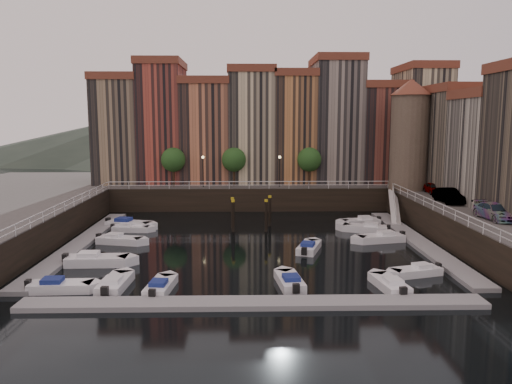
{
  "coord_description": "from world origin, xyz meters",
  "views": [
    {
      "loc": [
        -0.45,
        -47.64,
        11.86
      ],
      "look_at": [
        0.63,
        4.0,
        4.33
      ],
      "focal_mm": 35.0,
      "sensor_mm": 36.0,
      "label": 1
    }
  ],
  "objects_px": {
    "corner_tower": "(409,133)",
    "gangway": "(394,204)",
    "boat_left_0": "(60,286)",
    "boat_left_2": "(119,240)",
    "car_c": "(495,212)",
    "car_b": "(448,197)",
    "mooring_pilings": "(251,215)",
    "boat_left_1": "(96,260)",
    "car_a": "(433,189)"
  },
  "relations": [
    {
      "from": "boat_left_1",
      "to": "boat_left_2",
      "type": "bearing_deg",
      "value": 87.49
    },
    {
      "from": "gangway",
      "to": "car_a",
      "type": "relative_size",
      "value": 2.17
    },
    {
      "from": "mooring_pilings",
      "to": "boat_left_2",
      "type": "bearing_deg",
      "value": -155.06
    },
    {
      "from": "mooring_pilings",
      "to": "car_a",
      "type": "relative_size",
      "value": 1.17
    },
    {
      "from": "corner_tower",
      "to": "gangway",
      "type": "distance_m",
      "value": 9.86
    },
    {
      "from": "mooring_pilings",
      "to": "boat_left_2",
      "type": "height_order",
      "value": "mooring_pilings"
    },
    {
      "from": "car_c",
      "to": "car_b",
      "type": "bearing_deg",
      "value": 88.43
    },
    {
      "from": "gangway",
      "to": "car_b",
      "type": "relative_size",
      "value": 1.77
    },
    {
      "from": "boat_left_2",
      "to": "car_a",
      "type": "xyz_separation_m",
      "value": [
        34.66,
        11.29,
        3.3
      ]
    },
    {
      "from": "gangway",
      "to": "car_c",
      "type": "bearing_deg",
      "value": -73.14
    },
    {
      "from": "mooring_pilings",
      "to": "boat_left_1",
      "type": "height_order",
      "value": "mooring_pilings"
    },
    {
      "from": "car_a",
      "to": "boat_left_1",
      "type": "bearing_deg",
      "value": -148.49
    },
    {
      "from": "gangway",
      "to": "boat_left_0",
      "type": "xyz_separation_m",
      "value": [
        -30.53,
        -24.0,
        -1.56
      ]
    },
    {
      "from": "car_a",
      "to": "car_c",
      "type": "height_order",
      "value": "car_c"
    },
    {
      "from": "boat_left_0",
      "to": "gangway",
      "type": "bearing_deg",
      "value": 36.1
    },
    {
      "from": "car_b",
      "to": "gangway",
      "type": "bearing_deg",
      "value": 120.81
    },
    {
      "from": "boat_left_1",
      "to": "car_b",
      "type": "distance_m",
      "value": 35.94
    },
    {
      "from": "mooring_pilings",
      "to": "corner_tower",
      "type": "bearing_deg",
      "value": 24.44
    },
    {
      "from": "mooring_pilings",
      "to": "car_b",
      "type": "xyz_separation_m",
      "value": [
        20.95,
        -1.42,
        2.13
      ]
    },
    {
      "from": "boat_left_1",
      "to": "boat_left_2",
      "type": "height_order",
      "value": "boat_left_1"
    },
    {
      "from": "car_c",
      "to": "car_a",
      "type": "bearing_deg",
      "value": 83.33
    },
    {
      "from": "corner_tower",
      "to": "car_b",
      "type": "relative_size",
      "value": 2.93
    },
    {
      "from": "boat_left_1",
      "to": "car_c",
      "type": "xyz_separation_m",
      "value": [
        34.37,
        2.92,
        3.31
      ]
    },
    {
      "from": "boat_left_0",
      "to": "corner_tower",
      "type": "bearing_deg",
      "value": 38.37
    },
    {
      "from": "boat_left_2",
      "to": "car_a",
      "type": "bearing_deg",
      "value": 31.14
    },
    {
      "from": "car_a",
      "to": "boat_left_2",
      "type": "bearing_deg",
      "value": -158.47
    },
    {
      "from": "mooring_pilings",
      "to": "boat_left_1",
      "type": "bearing_deg",
      "value": -134.39
    },
    {
      "from": "boat_left_2",
      "to": "car_c",
      "type": "height_order",
      "value": "car_c"
    },
    {
      "from": "mooring_pilings",
      "to": "boat_left_0",
      "type": "relative_size",
      "value": 0.98
    },
    {
      "from": "boat_left_0",
      "to": "boat_left_1",
      "type": "relative_size",
      "value": 0.87
    },
    {
      "from": "boat_left_0",
      "to": "car_b",
      "type": "height_order",
      "value": "car_b"
    },
    {
      "from": "car_c",
      "to": "gangway",
      "type": "bearing_deg",
      "value": 101.63
    },
    {
      "from": "gangway",
      "to": "boat_left_0",
      "type": "relative_size",
      "value": 1.81
    },
    {
      "from": "mooring_pilings",
      "to": "car_b",
      "type": "distance_m",
      "value": 21.1
    },
    {
      "from": "corner_tower",
      "to": "boat_left_1",
      "type": "xyz_separation_m",
      "value": [
        -32.79,
        -22.2,
        -9.79
      ]
    },
    {
      "from": "mooring_pilings",
      "to": "car_c",
      "type": "xyz_separation_m",
      "value": [
        21.51,
        -10.22,
        2.07
      ]
    },
    {
      "from": "gangway",
      "to": "car_c",
      "type": "relative_size",
      "value": 1.68
    },
    {
      "from": "corner_tower",
      "to": "car_c",
      "type": "relative_size",
      "value": 2.79
    },
    {
      "from": "corner_tower",
      "to": "mooring_pilings",
      "type": "height_order",
      "value": "corner_tower"
    },
    {
      "from": "corner_tower",
      "to": "car_a",
      "type": "bearing_deg",
      "value": -61.94
    },
    {
      "from": "corner_tower",
      "to": "boat_left_2",
      "type": "distance_m",
      "value": 37.28
    },
    {
      "from": "car_a",
      "to": "car_c",
      "type": "relative_size",
      "value": 0.77
    },
    {
      "from": "car_a",
      "to": "car_b",
      "type": "height_order",
      "value": "car_b"
    },
    {
      "from": "mooring_pilings",
      "to": "car_b",
      "type": "height_order",
      "value": "car_b"
    },
    {
      "from": "gangway",
      "to": "car_c",
      "type": "distance_m",
      "value": 15.54
    },
    {
      "from": "boat_left_0",
      "to": "boat_left_1",
      "type": "height_order",
      "value": "boat_left_1"
    },
    {
      "from": "mooring_pilings",
      "to": "boat_left_2",
      "type": "xyz_separation_m",
      "value": [
        -12.76,
        -5.93,
        -1.29
      ]
    },
    {
      "from": "car_c",
      "to": "mooring_pilings",
      "type": "bearing_deg",
      "value": 149.37
    },
    {
      "from": "corner_tower",
      "to": "boat_left_0",
      "type": "distance_m",
      "value": 45.02
    },
    {
      "from": "boat_left_0",
      "to": "boat_left_2",
      "type": "bearing_deg",
      "value": 84.78
    }
  ]
}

